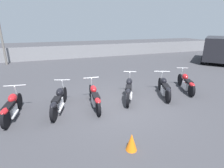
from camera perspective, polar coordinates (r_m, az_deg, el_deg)
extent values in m
plane|color=#38383D|center=(6.91, 2.13, -6.99)|extent=(60.00, 60.00, 0.00)
cube|color=gray|center=(17.02, -11.89, 10.20)|extent=(40.00, 0.04, 1.21)
cylinder|color=black|center=(7.44, -28.19, -4.91)|extent=(0.18, 0.60, 0.59)
cylinder|color=black|center=(6.27, -31.44, -9.76)|extent=(0.18, 0.60, 0.59)
cube|color=silver|center=(6.80, -29.79, -7.60)|extent=(0.27, 0.51, 0.33)
ellipsoid|color=red|center=(6.87, -29.71, -4.09)|extent=(0.32, 0.50, 0.30)
cube|color=black|center=(6.49, -30.76, -6.25)|extent=(0.32, 0.62, 0.10)
ellipsoid|color=red|center=(6.22, -31.66, -7.61)|extent=(0.26, 0.46, 0.16)
cylinder|color=silver|center=(7.14, -29.18, -0.46)|extent=(0.74, 0.14, 0.04)
cylinder|color=silver|center=(7.29, -28.67, -2.73)|extent=(0.08, 0.25, 0.63)
cylinder|color=silver|center=(6.67, -29.06, -8.54)|extent=(0.15, 0.59, 0.07)
cylinder|color=black|center=(7.42, -15.38, -3.30)|extent=(0.28, 0.60, 0.60)
cylinder|color=black|center=(6.05, -18.51, -8.80)|extent=(0.28, 0.60, 0.60)
cube|color=silver|center=(6.67, -16.91, -6.28)|extent=(0.36, 0.60, 0.33)
ellipsoid|color=black|center=(6.77, -16.67, -2.56)|extent=(0.39, 0.53, 0.30)
cube|color=black|center=(6.32, -17.72, -4.93)|extent=(0.38, 0.55, 0.10)
ellipsoid|color=black|center=(5.99, -18.62, -6.53)|extent=(0.32, 0.48, 0.16)
cylinder|color=silver|center=(7.12, -15.99, 1.27)|extent=(0.59, 0.22, 0.04)
cylinder|color=silver|center=(7.26, -15.68, -1.06)|extent=(0.12, 0.25, 0.63)
cylinder|color=silver|center=(6.53, -16.16, -7.35)|extent=(0.26, 0.65, 0.07)
cylinder|color=black|center=(7.54, -6.75, -2.45)|extent=(0.15, 0.60, 0.59)
cylinder|color=black|center=(6.09, -4.52, -7.69)|extent=(0.15, 0.60, 0.59)
cube|color=silver|center=(6.74, -5.64, -5.28)|extent=(0.25, 0.59, 0.32)
ellipsoid|color=red|center=(6.86, -6.11, -1.69)|extent=(0.28, 0.48, 0.28)
cube|color=black|center=(6.38, -5.32, -3.93)|extent=(0.28, 0.55, 0.10)
ellipsoid|color=red|center=(6.03, -4.66, -5.48)|extent=(0.24, 0.46, 0.16)
cylinder|color=silver|center=(7.23, -6.82, 2.05)|extent=(0.64, 0.09, 0.04)
cylinder|color=silver|center=(7.38, -6.79, -0.24)|extent=(0.07, 0.25, 0.63)
cylinder|color=silver|center=(6.64, -4.37, -6.19)|extent=(0.12, 0.64, 0.07)
cylinder|color=black|center=(8.14, 5.72, -0.47)|extent=(0.40, 0.65, 0.67)
cylinder|color=black|center=(6.72, 5.23, -4.68)|extent=(0.40, 0.65, 0.67)
cube|color=silver|center=(7.37, 5.47, -2.83)|extent=(0.43, 0.58, 0.37)
ellipsoid|color=black|center=(7.47, 5.64, 0.76)|extent=(0.47, 0.58, 0.30)
cube|color=black|center=(7.01, 5.46, -1.12)|extent=(0.44, 0.54, 0.10)
ellipsoid|color=black|center=(6.67, 5.32, -2.38)|extent=(0.38, 0.48, 0.16)
cylinder|color=silver|center=(7.84, 5.85, 4.04)|extent=(0.51, 0.29, 0.04)
cylinder|color=silver|center=(7.99, 5.78, 1.75)|extent=(0.16, 0.25, 0.67)
cylinder|color=silver|center=(7.25, 6.35, -3.80)|extent=(0.39, 0.66, 0.07)
cylinder|color=black|center=(8.77, 15.50, 0.06)|extent=(0.32, 0.58, 0.59)
cylinder|color=black|center=(7.40, 17.82, -3.65)|extent=(0.32, 0.58, 0.59)
cube|color=silver|center=(8.02, 16.66, -2.02)|extent=(0.40, 0.58, 0.32)
ellipsoid|color=black|center=(8.15, 16.50, 0.95)|extent=(0.40, 0.50, 0.30)
cube|color=black|center=(7.70, 17.26, -0.74)|extent=(0.45, 0.63, 0.10)
ellipsoid|color=black|center=(7.36, 17.91, -1.80)|extent=(0.36, 0.48, 0.16)
cylinder|color=silver|center=(8.50, 16.01, 3.96)|extent=(0.69, 0.32, 0.04)
cylinder|color=silver|center=(8.63, 15.75, 1.98)|extent=(0.14, 0.25, 0.63)
cylinder|color=silver|center=(7.94, 17.70, -2.81)|extent=(0.33, 0.65, 0.07)
cylinder|color=black|center=(9.80, 21.39, 1.36)|extent=(0.32, 0.58, 0.59)
cylinder|color=black|center=(8.41, 24.54, -1.80)|extent=(0.32, 0.58, 0.59)
cube|color=silver|center=(9.04, 22.98, -0.43)|extent=(0.40, 0.60, 0.32)
ellipsoid|color=red|center=(9.18, 22.72, 2.19)|extent=(0.39, 0.49, 0.28)
cube|color=black|center=(8.72, 23.77, 0.75)|extent=(0.42, 0.58, 0.10)
ellipsoid|color=red|center=(8.38, 24.64, -0.17)|extent=(0.36, 0.48, 0.16)
cylinder|color=silver|center=(9.55, 22.02, 4.88)|extent=(0.53, 0.25, 0.04)
cylinder|color=silver|center=(9.67, 21.70, 3.10)|extent=(0.14, 0.25, 0.63)
cylinder|color=silver|center=(8.96, 23.97, -1.13)|extent=(0.30, 0.59, 0.07)
cube|color=black|center=(17.40, 31.54, 9.95)|extent=(4.72, 4.44, 1.78)
cube|color=black|center=(19.54, 31.72, 11.78)|extent=(1.23, 1.45, 0.53)
cylinder|color=black|center=(19.10, 28.15, 8.53)|extent=(0.68, 0.62, 0.70)
cylinder|color=black|center=(15.92, 27.52, 7.00)|extent=(0.68, 0.62, 0.70)
cone|color=orange|center=(4.60, 6.40, -18.29)|extent=(0.29, 0.29, 0.46)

